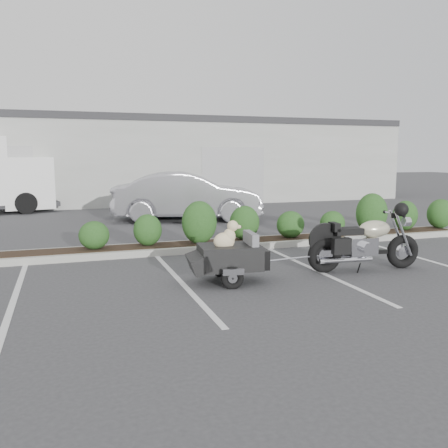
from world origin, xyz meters
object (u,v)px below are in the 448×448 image
object	(u,v)px
motorcycle	(365,243)
sedan	(187,196)
pet_trailer	(229,256)
dumpster	(163,200)

from	to	relation	value
motorcycle	sedan	world-z (taller)	sedan
pet_trailer	sedan	bearing A→B (deg)	86.66
motorcycle	pet_trailer	world-z (taller)	motorcycle
motorcycle	sedan	bearing A→B (deg)	106.10
dumpster	sedan	bearing A→B (deg)	-55.99
pet_trailer	sedan	size ratio (longest dim) A/B	0.37
pet_trailer	sedan	xyz separation A→B (m)	(1.33, 8.11, 0.36)
sedan	dumpster	xyz separation A→B (m)	(-0.53, 1.67, -0.24)
sedan	dumpster	world-z (taller)	sedan
pet_trailer	dumpster	xyz separation A→B (m)	(0.80, 9.78, 0.12)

